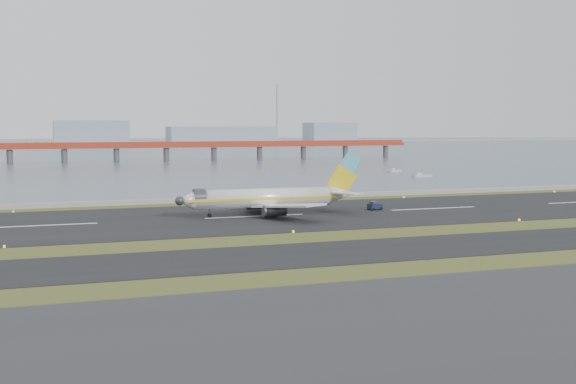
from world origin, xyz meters
The scene contains 12 objects.
ground centered at (0.00, 0.00, 0.00)m, with size 1000.00×1000.00×0.00m, color #3D4B1A.
apron_strip centered at (0.00, -55.00, 0.05)m, with size 1000.00×50.00×0.10m, color #2E2E30.
taxiway_strip centered at (0.00, -12.00, 0.05)m, with size 1000.00×18.00×0.10m, color black.
runway_strip centered at (0.00, 30.00, 0.05)m, with size 1000.00×45.00×0.10m, color black.
seawall centered at (0.00, 60.00, 0.50)m, with size 1000.00×2.50×1.00m, color gray.
bay_water centered at (0.00, 460.00, 0.00)m, with size 1400.00×800.00×1.30m, color #4B586B.
red_pier centered at (20.00, 250.00, 7.28)m, with size 260.00×5.00×10.20m.
far_shoreline centered at (13.62, 620.00, 6.07)m, with size 1400.00×80.00×60.50m.
airliner centered at (3.76, 31.49, 3.46)m, with size 38.52×32.89×12.80m.
pushback_tug centered at (27.02, 32.01, 0.92)m, with size 3.31×2.41×1.91m.
workboat_near centered at (84.14, 112.65, 0.55)m, with size 7.29×2.90×1.73m.
workboat_far centered at (87.82, 139.70, 0.50)m, with size 6.79×4.32×1.58m.
Camera 1 is at (-40.01, -104.81, 18.06)m, focal length 45.00 mm.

